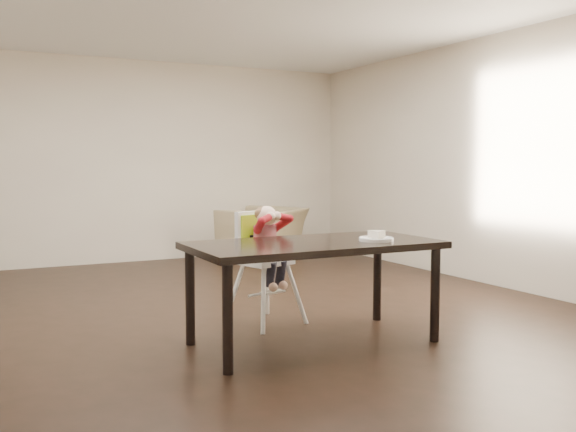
% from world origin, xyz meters
% --- Properties ---
extents(ground, '(7.00, 7.00, 0.00)m').
position_xyz_m(ground, '(0.00, 0.00, 0.00)').
color(ground, black).
rests_on(ground, ground).
extents(room_walls, '(6.02, 7.02, 2.71)m').
position_xyz_m(room_walls, '(0.00, 0.00, 1.86)').
color(room_walls, beige).
rests_on(room_walls, ground).
extents(dining_table, '(1.80, 0.90, 0.75)m').
position_xyz_m(dining_table, '(0.15, -1.07, 0.67)').
color(dining_table, black).
rests_on(dining_table, ground).
extents(high_chair, '(0.51, 0.51, 0.97)m').
position_xyz_m(high_chair, '(0.07, -0.37, 0.69)').
color(high_chair, white).
rests_on(high_chair, ground).
extents(plate, '(0.28, 0.28, 0.07)m').
position_xyz_m(plate, '(0.59, -1.23, 0.78)').
color(plate, white).
rests_on(plate, dining_table).
extents(armchair, '(1.29, 1.25, 0.95)m').
position_xyz_m(armchair, '(1.53, 2.80, 0.48)').
color(armchair, tan).
rests_on(armchair, ground).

